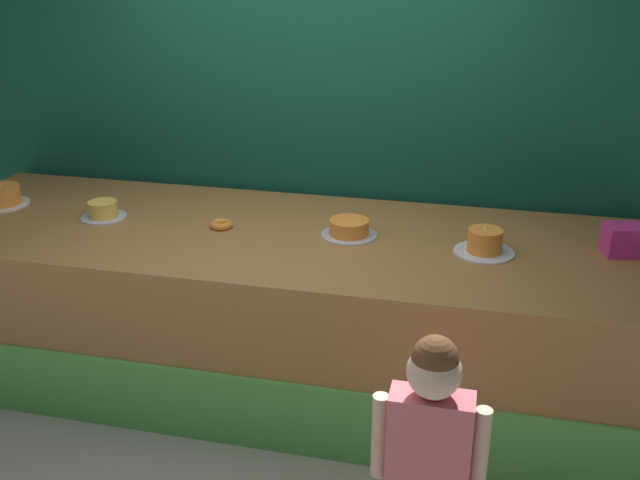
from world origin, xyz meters
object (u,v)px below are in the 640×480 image
pink_box (631,240)px  cake_far_right (485,243)px  cake_far_left (1,196)px  cake_center_left (103,211)px  cake_center_right (349,229)px  child_figure (430,432)px  donut (221,224)px

pink_box → cake_far_right: cake_far_right is taller
cake_far_left → cake_far_right: (2.88, -0.08, -0.00)m
pink_box → cake_center_left: (-2.88, -0.14, -0.03)m
cake_far_right → cake_center_right: bearing=174.1°
child_figure → pink_box: size_ratio=4.29×
cake_center_right → cake_far_left: bearing=179.8°
cake_far_left → donut: bearing=-2.2°
child_figure → cake_far_right: bearing=83.6°
pink_box → donut: 2.16m
cake_center_left → cake_center_right: (1.44, 0.06, -0.00)m
child_figure → cake_center_right: 1.50m
child_figure → pink_box: bearing=59.2°
cake_center_right → cake_far_right: 0.72m
pink_box → cake_far_right: size_ratio=0.84×
cake_center_right → donut: bearing=-176.3°
pink_box → cake_center_left: 2.88m
cake_far_left → cake_center_right: 2.16m
pink_box → cake_center_right: 1.44m
pink_box → cake_center_right: bearing=-176.8°
donut → cake_center_right: cake_center_right is taller
child_figure → cake_far_left: 3.07m
child_figure → pink_box: child_figure is taller
cake_far_right → child_figure: bearing=-96.4°
donut → cake_center_left: bearing=-179.3°
child_figure → cake_center_right: (-0.58, 1.37, 0.23)m
cake_far_left → child_figure: bearing=-26.7°
pink_box → cake_far_right: 0.74m
child_figure → donut: (-1.29, 1.32, 0.21)m
donut → cake_far_right: bearing=-1.1°
child_figure → cake_center_left: (-2.01, 1.31, 0.23)m
child_figure → donut: 1.86m
cake_far_left → cake_center_right: bearing=-0.2°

